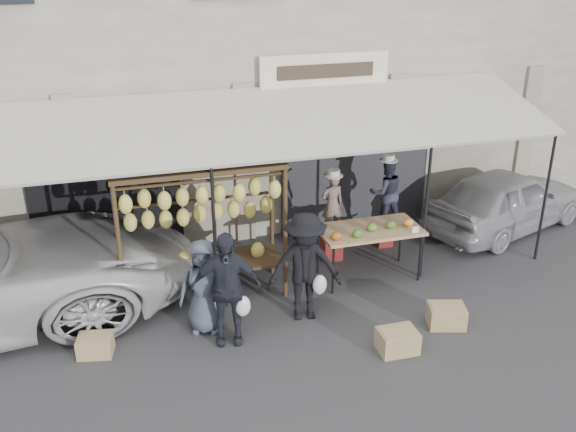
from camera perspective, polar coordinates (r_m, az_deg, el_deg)
The scene contains 16 objects.
ground_plane at distance 9.47m, azimuth 1.15°, elevation -10.65°, with size 90.00×90.00×0.00m, color #2D2D30.
shophouse at distance 14.27m, azimuth -6.97°, elevation 16.55°, with size 24.00×6.15×7.30m.
awning at distance 10.41m, azimuth -2.52°, elevation 8.16°, with size 10.00×2.35×2.92m.
banana_rack at distance 9.84m, azimuth -7.83°, elevation 0.86°, with size 2.60×0.90×2.24m.
produce_table at distance 10.69m, azimuth 7.33°, elevation -1.33°, with size 1.70×0.90×1.04m.
vendor_left at distance 11.22m, azimuth 3.95°, elevation 1.03°, with size 0.41×0.27×1.13m, color #715F57.
vendor_right at distance 11.83m, azimuth 8.72°, elevation 2.08°, with size 0.63×0.49×1.30m, color #2F3244.
customer_left at distance 9.33m, azimuth -7.51°, elevation -6.25°, with size 0.70×0.46×1.44m, color #424858.
customer_mid at distance 9.00m, azimuth -5.53°, elevation -6.41°, with size 0.99×0.41×1.69m, color #23252F.
customer_right at distance 9.49m, azimuth 1.50°, elevation -4.55°, with size 1.11×0.64×1.71m, color black.
stool_left at distance 11.55m, azimuth 3.84°, elevation -2.67°, with size 0.34×0.34×0.48m, color maroon.
stool_right at distance 12.16m, azimuth 8.48°, elevation -1.67°, with size 0.29×0.29×0.41m, color maroon.
crate_near_a at distance 9.22m, azimuth 9.70°, elevation -10.88°, with size 0.54×0.41×0.32m, color tan.
crate_near_b at distance 9.92m, azimuth 13.89°, elevation -8.60°, with size 0.53×0.40×0.32m, color tan.
crate_far at distance 9.43m, azimuth -16.75°, elevation -10.94°, with size 0.47×0.36×0.28m, color tan.
sedan at distance 13.26m, azimuth 18.85°, elevation 1.39°, with size 1.47×3.64×1.24m, color #A1A2A7.
Camera 1 is at (-2.41, -7.47, 5.30)m, focal length 40.00 mm.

